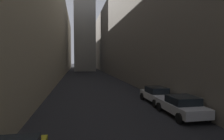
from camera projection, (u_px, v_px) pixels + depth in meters
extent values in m
plane|color=black|center=(89.00, 77.00, 41.46)|extent=(264.00, 264.00, 0.00)
cube|color=gray|center=(37.00, 31.00, 40.93)|extent=(10.77, 108.00, 19.91)
cube|color=#60594F|center=(142.00, 34.00, 45.19)|extent=(14.77, 108.00, 19.94)
cube|color=#B7B7BC|center=(181.00, 107.00, 12.72)|extent=(1.83, 4.13, 0.57)
cube|color=black|center=(183.00, 100.00, 12.50)|extent=(1.69, 1.86, 0.49)
cylinder|color=black|center=(159.00, 107.00, 13.95)|extent=(0.22, 0.64, 0.64)
cylinder|color=black|center=(182.00, 106.00, 14.28)|extent=(0.22, 0.64, 0.64)
cylinder|color=black|center=(179.00, 118.00, 11.19)|extent=(0.22, 0.64, 0.64)
cylinder|color=black|center=(207.00, 117.00, 11.52)|extent=(0.22, 0.64, 0.64)
cube|color=silver|center=(157.00, 96.00, 16.53)|extent=(1.66, 4.34, 0.56)
cube|color=black|center=(157.00, 90.00, 16.63)|extent=(1.53, 1.93, 0.51)
cylinder|color=black|center=(142.00, 96.00, 17.85)|extent=(0.22, 0.65, 0.65)
cylinder|color=black|center=(159.00, 96.00, 18.15)|extent=(0.22, 0.65, 0.65)
cylinder|color=black|center=(155.00, 104.00, 14.95)|extent=(0.22, 0.65, 0.65)
cylinder|color=black|center=(174.00, 103.00, 15.25)|extent=(0.22, 0.65, 0.65)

